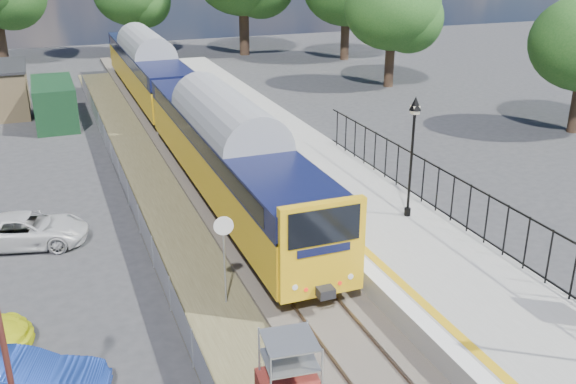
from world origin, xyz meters
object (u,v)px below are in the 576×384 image
speed_sign (224,245)px  car_white (26,230)px  train (177,97)px  victorian_lamp_north (414,129)px  carpark_lamp (3,343)px  brick_plinth (290,381)px

speed_sign → car_white: speed_sign is taller
car_white → train: bearing=-21.3°
speed_sign → train: bearing=93.1°
victorian_lamp_north → carpark_lamp: carpark_lamp is taller
victorian_lamp_north → train: 17.40m
brick_plinth → speed_sign: bearing=90.0°
brick_plinth → victorian_lamp_north: bearing=44.8°
brick_plinth → carpark_lamp: size_ratio=0.35×
victorian_lamp_north → brick_plinth: size_ratio=2.03×
train → carpark_lamp: 25.81m
brick_plinth → car_white: 13.53m
victorian_lamp_north → train: bearing=107.9°
carpark_lamp → car_white: size_ratio=1.45×
train → carpark_lamp: bearing=-108.8°
speed_sign → car_white: size_ratio=0.68×
carpark_lamp → car_white: (0.01, 12.40, -3.08)m
brick_plinth → speed_sign: (0.00, 5.51, 0.99)m
brick_plinth → speed_sign: speed_sign is taller
brick_plinth → speed_sign: 5.60m
train → brick_plinth: (-2.50, -24.21, -1.26)m
victorian_lamp_north → train: victorian_lamp_north is taller
train → car_white: size_ratio=9.19×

